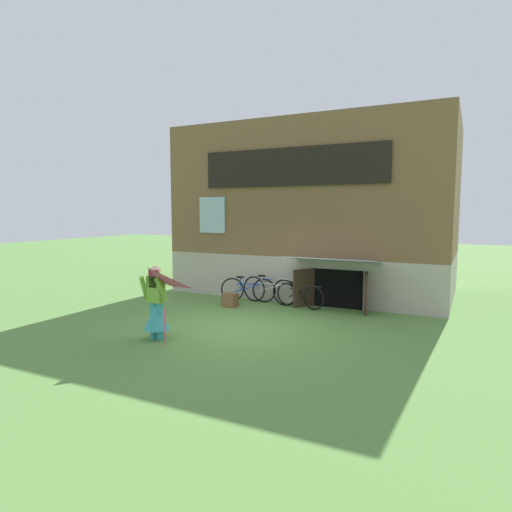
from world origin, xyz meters
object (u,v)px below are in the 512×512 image
bicycle_blue (248,289)px  wooden_crate (230,300)px  person (156,309)px  kite (148,287)px  bicycle_silver (269,290)px  bicycle_black (300,295)px

bicycle_blue → wooden_crate: size_ratio=4.10×
person → wooden_crate: size_ratio=3.96×
kite → bicycle_silver: (0.35, 4.72, -0.80)m
person → bicycle_blue: person is taller
bicycle_silver → bicycle_blue: 0.65m
kite → bicycle_black: bearing=73.9°
kite → bicycle_silver: size_ratio=0.81×
person → bicycle_silver: bearing=105.5°
bicycle_black → person: bearing=-99.0°
bicycle_blue → wooden_crate: (-0.14, -0.81, -0.18)m
bicycle_silver → wooden_crate: 1.18m
kite → wooden_crate: kite is taller
person → wooden_crate: (-0.18, 3.34, -0.46)m
kite → bicycle_blue: size_ratio=0.91×
kite → wooden_crate: bearing=96.5°
bicycle_blue → kite: bearing=-102.4°
bicycle_black → wooden_crate: bicycle_black is taller
person → bicycle_silver: (0.61, 4.19, -0.25)m
bicycle_black → bicycle_silver: 0.99m
bicycle_silver → bicycle_black: bearing=2.0°
kite → bicycle_blue: bearing=93.7°
bicycle_silver → wooden_crate: bearing=-125.1°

